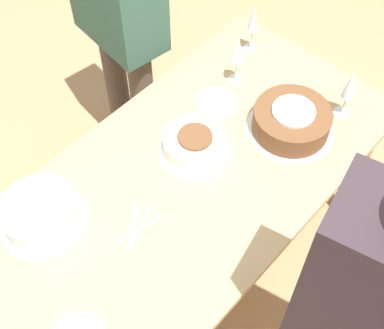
{
  "coord_description": "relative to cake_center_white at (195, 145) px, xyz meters",
  "views": [
    {
      "loc": [
        -0.81,
        -0.73,
        2.26
      ],
      "look_at": [
        0.0,
        0.0,
        0.79
      ],
      "focal_mm": 50.0,
      "sensor_mm": 36.0,
      "label": 1
    }
  ],
  "objects": [
    {
      "name": "ground_plane",
      "position": [
        -0.08,
        -0.06,
        -0.78
      ],
      "size": [
        12.0,
        12.0,
        0.0
      ],
      "primitive_type": "plane",
      "color": "#A87F56"
    },
    {
      "name": "dining_table",
      "position": [
        -0.08,
        -0.06,
        -0.15
      ],
      "size": [
        1.59,
        0.83,
        0.74
      ],
      "color": "tan",
      "rests_on": "ground_plane"
    },
    {
      "name": "cake_center_white",
      "position": [
        0.0,
        0.0,
        0.0
      ],
      "size": [
        0.27,
        0.27,
        0.09
      ],
      "color": "white",
      "rests_on": "dining_table"
    },
    {
      "name": "cake_front_chocolate",
      "position": [
        0.31,
        -0.19,
        0.01
      ],
      "size": [
        0.32,
        0.32,
        0.11
      ],
      "color": "white",
      "rests_on": "dining_table"
    },
    {
      "name": "cake_back_decorated",
      "position": [
        -0.55,
        0.18,
        0.01
      ],
      "size": [
        0.29,
        0.29,
        0.1
      ],
      "color": "white",
      "rests_on": "dining_table"
    },
    {
      "name": "wine_glass_near",
      "position": [
        0.38,
        0.12,
        0.11
      ],
      "size": [
        0.06,
        0.06,
        0.22
      ],
      "color": "silver",
      "rests_on": "dining_table"
    },
    {
      "name": "wine_glass_far",
      "position": [
        0.51,
        -0.29,
        0.11
      ],
      "size": [
        0.06,
        0.06,
        0.23
      ],
      "color": "silver",
      "rests_on": "dining_table"
    },
    {
      "name": "wine_glass_extra",
      "position": [
        0.56,
        0.19,
        0.11
      ],
      "size": [
        0.06,
        0.06,
        0.22
      ],
      "color": "silver",
      "rests_on": "dining_table"
    },
    {
      "name": "dessert_plate_right",
      "position": [
        0.23,
        0.09,
        -0.04
      ],
      "size": [
        0.17,
        0.17,
        0.01
      ],
      "color": "silver",
      "rests_on": "dining_table"
    },
    {
      "name": "fork_pile",
      "position": [
        -0.36,
        -0.07,
        -0.04
      ],
      "size": [
        0.18,
        0.11,
        0.01
      ],
      "color": "silver",
      "rests_on": "dining_table"
    },
    {
      "name": "person_cutting",
      "position": [
        -0.22,
        -0.8,
        0.15
      ],
      "size": [
        0.3,
        0.44,
        1.55
      ],
      "rotation": [
        0.0,
        0.0,
        1.77
      ],
      "color": "#4C4238",
      "rests_on": "ground_plane"
    },
    {
      "name": "person_watching",
      "position": [
        0.25,
        0.64,
        0.15
      ],
      "size": [
        0.27,
        0.43,
        1.55
      ],
      "rotation": [
        0.0,
        0.0,
        -1.71
      ],
      "color": "#4C4238",
      "rests_on": "ground_plane"
    }
  ]
}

